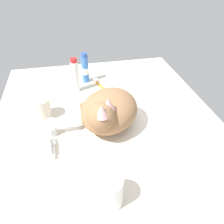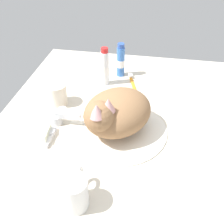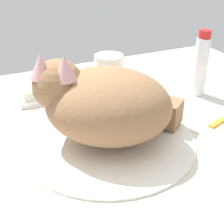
{
  "view_description": "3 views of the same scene",
  "coord_description": "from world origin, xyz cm",
  "px_view_note": "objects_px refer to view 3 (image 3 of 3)",
  "views": [
    {
      "loc": [
        -61.45,
        11.6,
        52.65
      ],
      "look_at": [
        1.62,
        -1.26,
        5.25
      ],
      "focal_mm": 36.61,
      "sensor_mm": 36.0,
      "label": 1
    },
    {
      "loc": [
        -66.59,
        -10.24,
        58.53
      ],
      "look_at": [
        1.75,
        2.05,
        5.8
      ],
      "focal_mm": 44.62,
      "sensor_mm": 36.0,
      "label": 2
    },
    {
      "loc": [
        -20.74,
        -45.88,
        32.97
      ],
      "look_at": [
        1.44,
        1.42,
        5.01
      ],
      "focal_mm": 52.48,
      "sensor_mm": 36.0,
      "label": 3
    }
  ],
  "objects_px": {
    "rinse_cup": "(109,70)",
    "toothpaste_bottle": "(201,66)",
    "faucet": "(74,91)",
    "soap_bar": "(37,91)",
    "cat": "(103,102)"
  },
  "relations": [
    {
      "from": "toothpaste_bottle",
      "to": "faucet",
      "type": "bearing_deg",
      "value": 161.41
    },
    {
      "from": "rinse_cup",
      "to": "soap_bar",
      "type": "distance_m",
      "value": 0.19
    },
    {
      "from": "faucet",
      "to": "cat",
      "type": "relative_size",
      "value": 0.49
    },
    {
      "from": "faucet",
      "to": "rinse_cup",
      "type": "distance_m",
      "value": 0.12
    },
    {
      "from": "soap_bar",
      "to": "toothpaste_bottle",
      "type": "distance_m",
      "value": 0.38
    },
    {
      "from": "faucet",
      "to": "rinse_cup",
      "type": "height_order",
      "value": "rinse_cup"
    },
    {
      "from": "cat",
      "to": "toothpaste_bottle",
      "type": "xyz_separation_m",
      "value": [
        0.28,
        0.09,
        -0.01
      ]
    },
    {
      "from": "rinse_cup",
      "to": "toothpaste_bottle",
      "type": "bearing_deg",
      "value": -40.3
    },
    {
      "from": "faucet",
      "to": "soap_bar",
      "type": "height_order",
      "value": "faucet"
    },
    {
      "from": "cat",
      "to": "toothpaste_bottle",
      "type": "bearing_deg",
      "value": 17.22
    },
    {
      "from": "faucet",
      "to": "toothpaste_bottle",
      "type": "distance_m",
      "value": 0.3
    },
    {
      "from": "toothpaste_bottle",
      "to": "rinse_cup",
      "type": "bearing_deg",
      "value": 139.7
    },
    {
      "from": "faucet",
      "to": "rinse_cup",
      "type": "bearing_deg",
      "value": 23.52
    },
    {
      "from": "soap_bar",
      "to": "faucet",
      "type": "bearing_deg",
      "value": -23.95
    },
    {
      "from": "faucet",
      "to": "soap_bar",
      "type": "distance_m",
      "value": 0.08
    }
  ]
}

